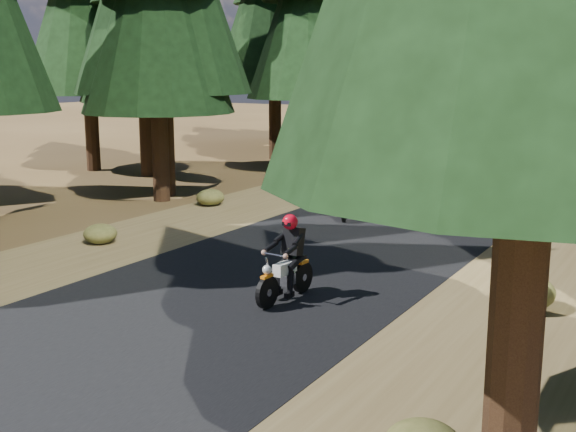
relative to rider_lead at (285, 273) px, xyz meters
The scene contains 7 objects.
ground 1.12m from the rider_lead, 166.65° to the left, with size 120.00×120.00×0.00m, color #443018.
road 5.34m from the rider_lead, 100.53° to the left, with size 6.00×100.00×0.01m, color black.
shoulder_l 7.66m from the rider_lead, 136.81° to the left, with size 3.20×100.00×0.01m, color brown.
shoulder_r 6.39m from the rider_lead, 55.26° to the left, with size 3.20×100.00×0.01m, color brown.
understory_shrubs 6.86m from the rider_lead, 81.67° to the left, with size 15.19×30.43×0.69m.
rider_lead is the anchor object (origin of this frame).
rider_follow 7.22m from the rider_lead, 107.50° to the left, with size 1.01×1.75×1.50m.
Camera 1 is at (7.14, -10.55, 3.97)m, focal length 45.00 mm.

